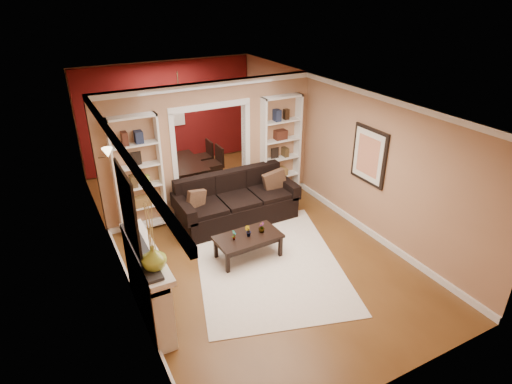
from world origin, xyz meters
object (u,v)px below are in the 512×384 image
sofa (237,199)px  fireplace (150,284)px  coffee_table (248,246)px  bookshelf_right (280,148)px  bookshelf_left (138,175)px  dining_table (185,172)px

sofa → fireplace: (-2.30, -1.95, 0.10)m
coffee_table → bookshelf_right: bearing=44.4°
coffee_table → fireplace: fireplace is taller
bookshelf_left → coffee_table: bearing=-53.5°
coffee_table → dining_table: size_ratio=0.77×
bookshelf_left → dining_table: (1.46, 1.71, -0.89)m
bookshelf_right → dining_table: 2.53m
sofa → coffee_table: bearing=-107.3°
bookshelf_left → sofa: bearing=-18.2°
fireplace → bookshelf_left: bearing=78.0°
bookshelf_left → fireplace: (-0.54, -2.53, -0.57)m
fireplace → bookshelf_right: bearing=34.8°
bookshelf_right → dining_table: bookshelf_right is taller
sofa → fireplace: size_ratio=1.43×
bookshelf_right → bookshelf_left: bearing=180.0°
bookshelf_right → fireplace: bearing=-145.2°
coffee_table → dining_table: bearing=86.0°
coffee_table → dining_table: 3.56m
coffee_table → dining_table: (0.10, 3.56, 0.05)m
dining_table → coffee_table: bearing=178.5°
fireplace → dining_table: size_ratio=1.14×
sofa → coffee_table: (-0.39, -1.27, -0.26)m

